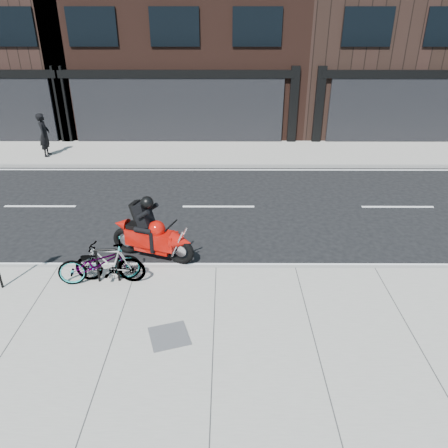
{
  "coord_description": "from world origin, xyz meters",
  "views": [
    {
      "loc": [
        0.24,
        -11.32,
        6.05
      ],
      "look_at": [
        0.2,
        -1.08,
        0.9
      ],
      "focal_mm": 35.0,
      "sensor_mm": 36.0,
      "label": 1
    }
  ],
  "objects_px": {
    "bicycle_front": "(99,263)",
    "utility_grate": "(169,336)",
    "bicycle_rear": "(110,263)",
    "bike_rack": "(107,262)",
    "pedestrian": "(44,135)",
    "motorcycle": "(155,235)"
  },
  "relations": [
    {
      "from": "utility_grate",
      "to": "motorcycle",
      "type": "bearing_deg",
      "value": 102.43
    },
    {
      "from": "bicycle_rear",
      "to": "utility_grate",
      "type": "relative_size",
      "value": 2.25
    },
    {
      "from": "bicycle_front",
      "to": "utility_grate",
      "type": "bearing_deg",
      "value": -148.03
    },
    {
      "from": "bicycle_front",
      "to": "bike_rack",
      "type": "bearing_deg",
      "value": -101.36
    },
    {
      "from": "bike_rack",
      "to": "utility_grate",
      "type": "xyz_separation_m",
      "value": [
        1.66,
        -1.95,
        -0.51
      ]
    },
    {
      "from": "bike_rack",
      "to": "utility_grate",
      "type": "height_order",
      "value": "bike_rack"
    },
    {
      "from": "pedestrian",
      "to": "utility_grate",
      "type": "bearing_deg",
      "value": -157.3
    },
    {
      "from": "motorcycle",
      "to": "pedestrian",
      "type": "bearing_deg",
      "value": 145.39
    },
    {
      "from": "bike_rack",
      "to": "bicycle_front",
      "type": "bearing_deg",
      "value": 180.0
    },
    {
      "from": "pedestrian",
      "to": "utility_grate",
      "type": "relative_size",
      "value": 2.46
    },
    {
      "from": "bicycle_front",
      "to": "pedestrian",
      "type": "distance_m",
      "value": 10.87
    },
    {
      "from": "bicycle_front",
      "to": "utility_grate",
      "type": "height_order",
      "value": "bicycle_front"
    },
    {
      "from": "bicycle_front",
      "to": "bicycle_rear",
      "type": "relative_size",
      "value": 1.13
    },
    {
      "from": "utility_grate",
      "to": "bike_rack",
      "type": "bearing_deg",
      "value": 130.31
    },
    {
      "from": "bike_rack",
      "to": "motorcycle",
      "type": "xyz_separation_m",
      "value": [
        0.95,
        1.26,
        0.07
      ]
    },
    {
      "from": "bicycle_rear",
      "to": "pedestrian",
      "type": "xyz_separation_m",
      "value": [
        -5.09,
        9.72,
        0.42
      ]
    },
    {
      "from": "bicycle_rear",
      "to": "pedestrian",
      "type": "relative_size",
      "value": 0.91
    },
    {
      "from": "bicycle_front",
      "to": "pedestrian",
      "type": "relative_size",
      "value": 1.03
    },
    {
      "from": "bicycle_front",
      "to": "pedestrian",
      "type": "height_order",
      "value": "pedestrian"
    },
    {
      "from": "bicycle_rear",
      "to": "motorcycle",
      "type": "xyz_separation_m",
      "value": [
        0.89,
        1.26,
        0.08
      ]
    },
    {
      "from": "bike_rack",
      "to": "pedestrian",
      "type": "height_order",
      "value": "pedestrian"
    },
    {
      "from": "motorcycle",
      "to": "bicycle_rear",
      "type": "bearing_deg",
      "value": -105.23
    }
  ]
}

